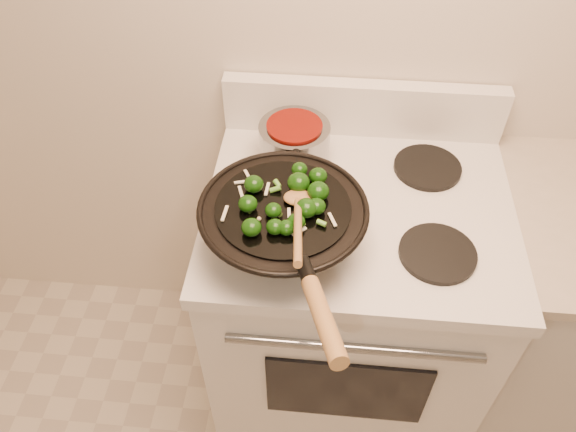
{
  "coord_description": "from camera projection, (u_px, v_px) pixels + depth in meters",
  "views": [
    {
      "loc": [
        -0.32,
        0.16,
        1.93
      ],
      "look_at": [
        -0.4,
        1.02,
        1.02
      ],
      "focal_mm": 35.0,
      "sensor_mm": 36.0,
      "label": 1
    }
  ],
  "objects": [
    {
      "name": "stove",
      "position": [
        346.0,
        305.0,
        1.75
      ],
      "size": [
        0.78,
        0.67,
        1.08
      ],
      "color": "white",
      "rests_on": "ground"
    },
    {
      "name": "wok",
      "position": [
        284.0,
        224.0,
        1.27
      ],
      "size": [
        0.38,
        0.62,
        0.22
      ],
      "color": "black",
      "rests_on": "stove"
    },
    {
      "name": "stirfry",
      "position": [
        290.0,
        200.0,
        1.23
      ],
      "size": [
        0.25,
        0.23,
        0.04
      ],
      "color": "#0F3408",
      "rests_on": "wok"
    },
    {
      "name": "wooden_spoon",
      "position": [
        298.0,
        215.0,
        1.17
      ],
      "size": [
        0.07,
        0.29,
        0.11
      ],
      "color": "olive",
      "rests_on": "wok"
    },
    {
      "name": "saucepan",
      "position": [
        294.0,
        142.0,
        1.48
      ],
      "size": [
        0.19,
        0.3,
        0.11
      ],
      "color": "gray",
      "rests_on": "stove"
    }
  ]
}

